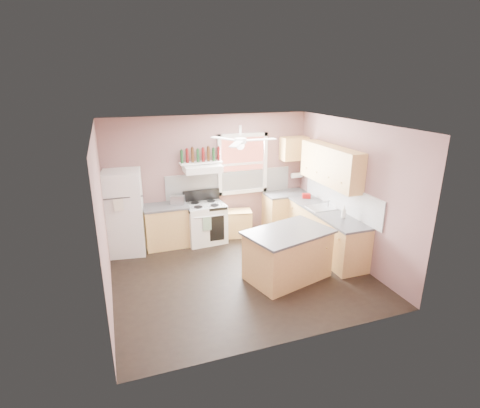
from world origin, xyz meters
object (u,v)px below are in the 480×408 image
object	(u,v)px
refrigerator	(124,213)
toaster	(178,200)
island	(287,256)
stove	(205,223)
cart	(238,223)

from	to	relation	value
refrigerator	toaster	world-z (taller)	refrigerator
island	stove	bearing A→B (deg)	100.52
toaster	stove	distance (m)	0.80
refrigerator	toaster	distance (m)	1.10
refrigerator	cart	xyz separation A→B (m)	(2.43, 0.03, -0.56)
toaster	island	size ratio (longest dim) A/B	0.20
toaster	island	bearing A→B (deg)	-31.76
island	cart	bearing A→B (deg)	80.29
cart	stove	bearing A→B (deg)	-163.40
cart	island	xyz separation A→B (m)	(0.21, -2.09, 0.13)
refrigerator	stove	size ratio (longest dim) A/B	1.99
toaster	stove	size ratio (longest dim) A/B	0.33
refrigerator	island	bearing A→B (deg)	-30.22
cart	island	distance (m)	2.10
cart	refrigerator	bearing A→B (deg)	-167.47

